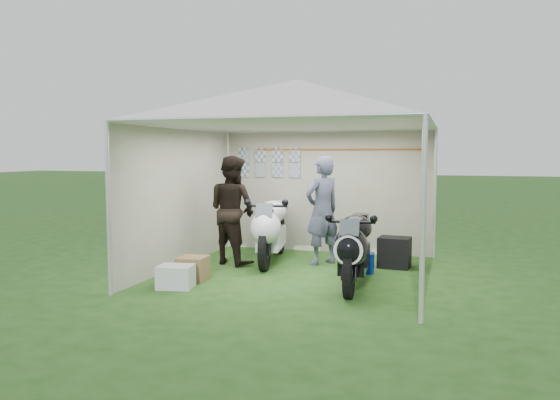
{
  "coord_description": "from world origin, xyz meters",
  "views": [
    {
      "loc": [
        2.29,
        -8.1,
        1.88
      ],
      "look_at": [
        -0.38,
        0.35,
        1.12
      ],
      "focal_mm": 35.0,
      "sensor_mm": 36.0,
      "label": 1
    }
  ],
  "objects_px": {
    "motorcycle_black": "(354,246)",
    "crate_1": "(193,269)",
    "person_dark_jacket": "(232,210)",
    "equipment_box": "(394,252)",
    "crate_0": "(176,277)",
    "motorcycle_white": "(271,228)",
    "crate_2": "(192,274)",
    "person_blue_jacket": "(322,210)",
    "paddock_stand": "(360,263)",
    "canopy_tent": "(297,108)"
  },
  "relations": [
    {
      "from": "canopy_tent",
      "to": "motorcycle_white",
      "type": "distance_m",
      "value": 2.17
    },
    {
      "from": "person_blue_jacket",
      "to": "motorcycle_white",
      "type": "bearing_deg",
      "value": -39.93
    },
    {
      "from": "paddock_stand",
      "to": "equipment_box",
      "type": "relative_size",
      "value": 0.83
    },
    {
      "from": "person_dark_jacket",
      "to": "equipment_box",
      "type": "bearing_deg",
      "value": -146.86
    },
    {
      "from": "motorcycle_white",
      "to": "person_dark_jacket",
      "type": "distance_m",
      "value": 0.73
    },
    {
      "from": "crate_1",
      "to": "person_dark_jacket",
      "type": "bearing_deg",
      "value": 86.83
    },
    {
      "from": "person_dark_jacket",
      "to": "equipment_box",
      "type": "height_order",
      "value": "person_dark_jacket"
    },
    {
      "from": "crate_0",
      "to": "crate_1",
      "type": "xyz_separation_m",
      "value": [
        0.03,
        0.48,
        0.02
      ]
    },
    {
      "from": "person_dark_jacket",
      "to": "equipment_box",
      "type": "distance_m",
      "value": 2.8
    },
    {
      "from": "paddock_stand",
      "to": "canopy_tent",
      "type": "bearing_deg",
      "value": -160.64
    },
    {
      "from": "crate_0",
      "to": "person_dark_jacket",
      "type": "bearing_deg",
      "value": 86.85
    },
    {
      "from": "motorcycle_black",
      "to": "crate_2",
      "type": "height_order",
      "value": "motorcycle_black"
    },
    {
      "from": "canopy_tent",
      "to": "person_dark_jacket",
      "type": "relative_size",
      "value": 3.08
    },
    {
      "from": "crate_2",
      "to": "canopy_tent",
      "type": "bearing_deg",
      "value": 36.27
    },
    {
      "from": "paddock_stand",
      "to": "crate_0",
      "type": "xyz_separation_m",
      "value": [
        -2.3,
        -1.76,
        0.0
      ]
    },
    {
      "from": "motorcycle_white",
      "to": "person_blue_jacket",
      "type": "distance_m",
      "value": 0.93
    },
    {
      "from": "canopy_tent",
      "to": "crate_1",
      "type": "xyz_separation_m",
      "value": [
        -1.33,
        -0.95,
        -2.4
      ]
    },
    {
      "from": "motorcycle_white",
      "to": "equipment_box",
      "type": "xyz_separation_m",
      "value": [
        2.06,
        0.24,
        -0.36
      ]
    },
    {
      "from": "paddock_stand",
      "to": "crate_2",
      "type": "relative_size",
      "value": 1.42
    },
    {
      "from": "motorcycle_white",
      "to": "motorcycle_black",
      "type": "distance_m",
      "value": 2.08
    },
    {
      "from": "motorcycle_white",
      "to": "person_blue_jacket",
      "type": "bearing_deg",
      "value": 1.75
    },
    {
      "from": "equipment_box",
      "to": "crate_0",
      "type": "distance_m",
      "value": 3.61
    },
    {
      "from": "person_dark_jacket",
      "to": "equipment_box",
      "type": "relative_size",
      "value": 3.64
    },
    {
      "from": "motorcycle_white",
      "to": "crate_0",
      "type": "bearing_deg",
      "value": -118.46
    },
    {
      "from": "motorcycle_black",
      "to": "equipment_box",
      "type": "height_order",
      "value": "motorcycle_black"
    },
    {
      "from": "motorcycle_white",
      "to": "paddock_stand",
      "type": "distance_m",
      "value": 1.68
    },
    {
      "from": "person_dark_jacket",
      "to": "person_blue_jacket",
      "type": "height_order",
      "value": "person_dark_jacket"
    },
    {
      "from": "equipment_box",
      "to": "crate_0",
      "type": "relative_size",
      "value": 1.06
    },
    {
      "from": "person_dark_jacket",
      "to": "person_blue_jacket",
      "type": "bearing_deg",
      "value": -141.46
    },
    {
      "from": "paddock_stand",
      "to": "person_dark_jacket",
      "type": "xyz_separation_m",
      "value": [
        -2.2,
        0.06,
        0.76
      ]
    },
    {
      "from": "canopy_tent",
      "to": "motorcycle_white",
      "type": "xyz_separation_m",
      "value": [
        -0.65,
        0.64,
        -1.97
      ]
    },
    {
      "from": "person_blue_jacket",
      "to": "crate_2",
      "type": "bearing_deg",
      "value": -2.08
    },
    {
      "from": "crate_2",
      "to": "person_blue_jacket",
      "type": "bearing_deg",
      "value": 49.06
    },
    {
      "from": "motorcycle_black",
      "to": "crate_1",
      "type": "bearing_deg",
      "value": -175.82
    },
    {
      "from": "person_blue_jacket",
      "to": "equipment_box",
      "type": "height_order",
      "value": "person_blue_jacket"
    },
    {
      "from": "person_blue_jacket",
      "to": "crate_0",
      "type": "bearing_deg",
      "value": 3.76
    },
    {
      "from": "equipment_box",
      "to": "crate_1",
      "type": "height_order",
      "value": "equipment_box"
    },
    {
      "from": "motorcycle_white",
      "to": "crate_0",
      "type": "relative_size",
      "value": 4.63
    },
    {
      "from": "person_dark_jacket",
      "to": "crate_2",
      "type": "bearing_deg",
      "value": 109.57
    },
    {
      "from": "motorcycle_white",
      "to": "crate_2",
      "type": "distance_m",
      "value": 1.83
    },
    {
      "from": "motorcycle_white",
      "to": "person_blue_jacket",
      "type": "relative_size",
      "value": 1.2
    },
    {
      "from": "crate_0",
      "to": "crate_2",
      "type": "height_order",
      "value": "crate_0"
    },
    {
      "from": "motorcycle_white",
      "to": "crate_1",
      "type": "bearing_deg",
      "value": -122.81
    },
    {
      "from": "paddock_stand",
      "to": "crate_0",
      "type": "relative_size",
      "value": 0.88
    },
    {
      "from": "crate_0",
      "to": "equipment_box",
      "type": "bearing_deg",
      "value": 39.76
    },
    {
      "from": "crate_0",
      "to": "crate_1",
      "type": "relative_size",
      "value": 1.2
    },
    {
      "from": "motorcycle_white",
      "to": "crate_2",
      "type": "xyz_separation_m",
      "value": [
        -0.69,
        -1.62,
        -0.5
      ]
    },
    {
      "from": "crate_2",
      "to": "crate_1",
      "type": "bearing_deg",
      "value": 82.36
    },
    {
      "from": "crate_0",
      "to": "crate_2",
      "type": "bearing_deg",
      "value": 87.22
    },
    {
      "from": "motorcycle_black",
      "to": "person_blue_jacket",
      "type": "distance_m",
      "value": 1.67
    }
  ]
}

